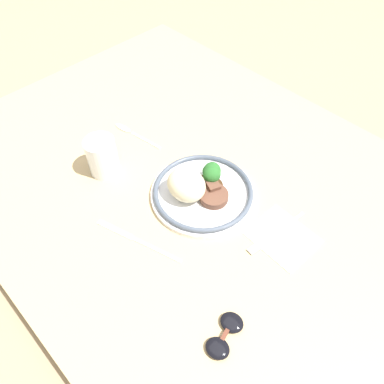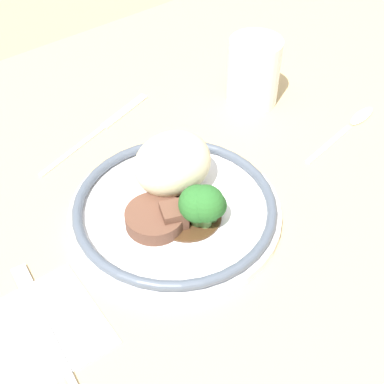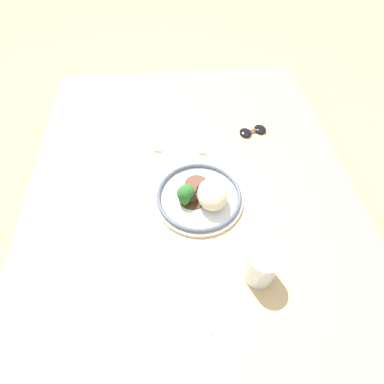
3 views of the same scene
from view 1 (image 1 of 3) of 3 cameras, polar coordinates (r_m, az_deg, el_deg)
name	(u,v)px [view 1 (image 1 of 3)]	position (r m, az deg, el deg)	size (l,w,h in m)	color
ground_plane	(201,197)	(0.96, 1.44, -0.76)	(8.00, 8.00, 0.00)	#998466
dining_table	(202,192)	(0.94, 1.46, 0.06)	(1.37, 0.96, 0.04)	tan
napkin	(283,237)	(0.86, 13.63, -6.70)	(0.14, 0.12, 0.00)	white
plate	(200,188)	(0.89, 1.22, 0.54)	(0.25, 0.25, 0.08)	white
juice_glass	(103,157)	(0.95, -13.47, 5.14)	(0.08, 0.08, 0.10)	#F4AD19
fork	(272,236)	(0.85, 12.06, -6.56)	(0.03, 0.17, 0.00)	silver
knife	(135,239)	(0.84, -8.70, -7.11)	(0.21, 0.07, 0.00)	silver
spoon	(128,131)	(1.08, -9.65, 9.17)	(0.17, 0.04, 0.01)	silver
sunglasses	(225,335)	(0.74, 5.02, -20.89)	(0.07, 0.10, 0.01)	black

